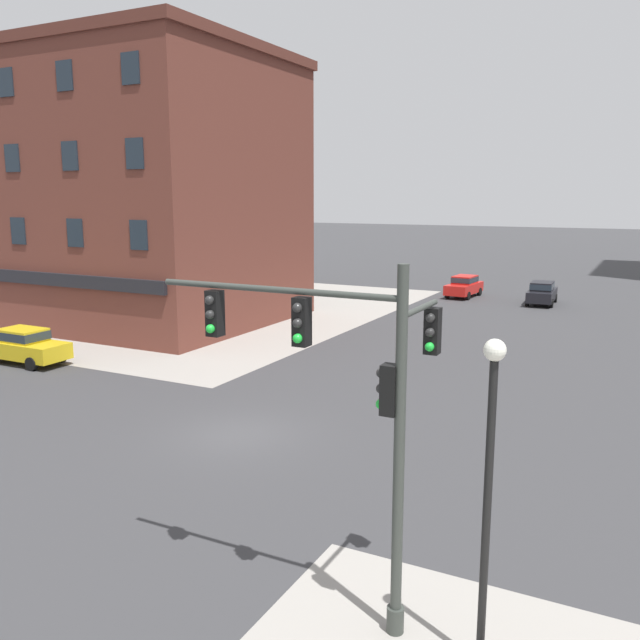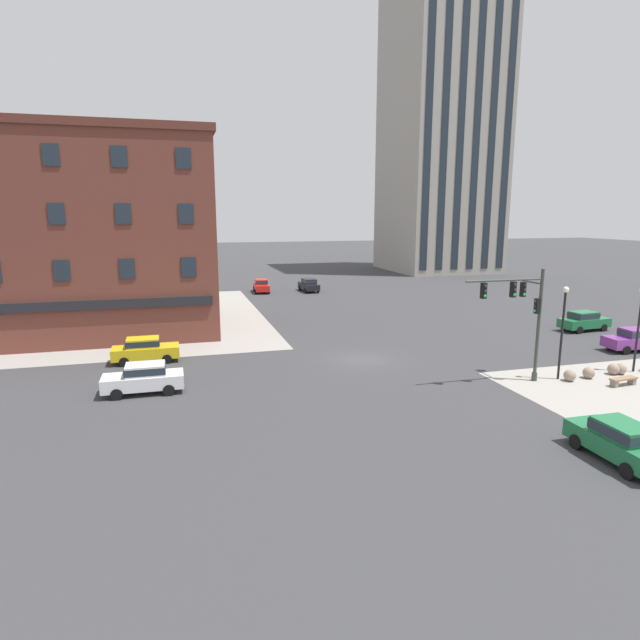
# 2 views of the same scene
# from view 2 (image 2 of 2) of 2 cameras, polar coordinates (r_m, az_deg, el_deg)

# --- Properties ---
(ground_plane) EXTENTS (320.00, 320.00, 0.00)m
(ground_plane) POSITION_cam_2_polar(r_m,az_deg,el_deg) (36.93, 4.58, -4.26)
(ground_plane) COLOR #38383A
(sidewalk_far_corner) EXTENTS (32.00, 32.00, 0.02)m
(sidewalk_far_corner) POSITION_cam_2_polar(r_m,az_deg,el_deg) (54.83, -23.28, -0.01)
(sidewalk_far_corner) COLOR gray
(sidewalk_far_corner) RESTS_ON ground
(traffic_signal_main) EXTENTS (5.17, 2.09, 6.79)m
(traffic_signal_main) POSITION_cam_2_polar(r_m,az_deg,el_deg) (33.39, 21.14, 1.07)
(traffic_signal_main) COLOR #383D38
(traffic_signal_main) RESTS_ON ground
(bollard_sphere_curb_a) EXTENTS (0.71, 0.71, 0.71)m
(bollard_sphere_curb_a) POSITION_cam_2_polar(r_m,az_deg,el_deg) (35.43, 25.32, -5.42)
(bollard_sphere_curb_a) COLOR gray
(bollard_sphere_curb_a) RESTS_ON ground
(bollard_sphere_curb_b) EXTENTS (0.71, 0.71, 0.71)m
(bollard_sphere_curb_b) POSITION_cam_2_polar(r_m,az_deg,el_deg) (36.51, 26.98, -5.09)
(bollard_sphere_curb_b) COLOR gray
(bollard_sphere_curb_b) RESTS_ON ground
(bollard_sphere_curb_c) EXTENTS (0.71, 0.71, 0.71)m
(bollard_sphere_curb_c) POSITION_cam_2_polar(r_m,az_deg,el_deg) (38.08, 29.07, -4.65)
(bollard_sphere_curb_c) COLOR gray
(bollard_sphere_curb_c) RESTS_ON ground
(bollard_sphere_curb_d) EXTENTS (0.71, 0.71, 0.71)m
(bollard_sphere_curb_d) POSITION_cam_2_polar(r_m,az_deg,el_deg) (38.38, 29.66, -4.59)
(bollard_sphere_curb_d) COLOR gray
(bollard_sphere_curb_d) RESTS_ON ground
(bench_near_signal) EXTENTS (1.84, 0.64, 0.49)m
(bench_near_signal) POSITION_cam_2_polar(r_m,az_deg,el_deg) (35.95, 29.89, -5.67)
(bench_near_signal) COLOR #8E6B4C
(bench_near_signal) RESTS_ON ground
(street_lamp_corner_near) EXTENTS (0.36, 0.36, 5.71)m
(street_lamp_corner_near) POSITION_cam_2_polar(r_m,az_deg,el_deg) (34.82, 24.71, -0.22)
(street_lamp_corner_near) COLOR black
(street_lamp_corner_near) RESTS_ON ground
(street_lamp_mid_sidewalk) EXTENTS (0.36, 0.36, 5.44)m
(street_lamp_mid_sidewalk) POSITION_cam_2_polar(r_m,az_deg,el_deg) (38.84, 31.17, 0.06)
(street_lamp_mid_sidewalk) COLOR black
(street_lamp_mid_sidewalk) RESTS_ON ground
(car_main_northbound_near) EXTENTS (4.41, 1.91, 1.68)m
(car_main_northbound_near) POSITION_cam_2_polar(r_m,az_deg,el_deg) (37.90, -18.36, -2.97)
(car_main_northbound_near) COLOR gold
(car_main_northbound_near) RESTS_ON ground
(car_main_northbound_far) EXTENTS (4.53, 2.17, 1.68)m
(car_main_northbound_far) POSITION_cam_2_polar(r_m,az_deg,el_deg) (51.02, 26.56, -0.02)
(car_main_northbound_far) COLOR #1E6B3D
(car_main_northbound_far) RESTS_ON ground
(car_main_southbound_near) EXTENTS (1.93, 4.42, 1.68)m
(car_main_southbound_near) POSITION_cam_2_polar(r_m,az_deg,el_deg) (25.10, 29.61, -11.18)
(car_main_southbound_near) COLOR #1E6B3D
(car_main_southbound_near) RESTS_ON ground
(car_main_southbound_far) EXTENTS (2.14, 4.52, 1.68)m
(car_main_southbound_far) POSITION_cam_2_polar(r_m,az_deg,el_deg) (68.79, -6.35, 3.75)
(car_main_southbound_far) COLOR red
(car_main_southbound_far) RESTS_ON ground
(car_cross_eastbound) EXTENTS (2.03, 4.47, 1.68)m
(car_cross_eastbound) POSITION_cam_2_polar(r_m,az_deg,el_deg) (69.05, -1.21, 3.84)
(car_cross_eastbound) COLOR black
(car_cross_eastbound) RESTS_ON ground
(car_cross_westbound) EXTENTS (4.53, 2.16, 1.68)m
(car_cross_westbound) POSITION_cam_2_polar(r_m,az_deg,el_deg) (45.30, 30.87, -1.74)
(car_cross_westbound) COLOR #7A3389
(car_cross_westbound) RESTS_ON ground
(car_parked_curb) EXTENTS (4.40, 1.90, 1.68)m
(car_parked_curb) POSITION_cam_2_polar(r_m,az_deg,el_deg) (31.42, -18.44, -5.88)
(car_parked_curb) COLOR silver
(car_parked_curb) RESTS_ON ground
(storefront_block_near_corner) EXTENTS (22.52, 15.01, 16.50)m
(storefront_block_near_corner) POSITION_cam_2_polar(r_m,az_deg,el_deg) (49.32, -24.79, 8.39)
(storefront_block_near_corner) COLOR brown
(storefront_block_near_corner) RESTS_ON ground
(residential_tower_skyline_right) EXTENTS (17.14, 18.71, 52.51)m
(residential_tower_skyline_right) POSITION_cam_2_polar(r_m,az_deg,el_deg) (99.46, 12.96, 20.52)
(residential_tower_skyline_right) COLOR #9E998E
(residential_tower_skyline_right) RESTS_ON ground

